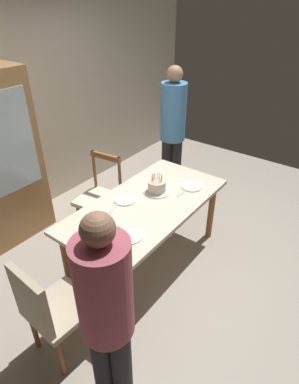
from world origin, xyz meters
The scene contains 14 objects.
ground centered at (0.00, 0.00, 0.00)m, with size 6.40×6.40×0.00m, color #9E9384.
back_wall centered at (0.00, 1.85, 1.30)m, with size 6.40×0.10×2.60m, color beige.
dining_table centered at (0.00, 0.00, 0.66)m, with size 1.75×0.87×0.75m.
birthday_cake centered at (0.23, 0.04, 0.81)m, with size 0.28×0.28×0.20m.
plate_near_celebrant centered at (-0.48, -0.20, 0.76)m, with size 0.22×0.22×0.01m, color white.
plate_far_side centered at (-0.09, 0.20, 0.76)m, with size 0.22×0.22×0.01m, color white.
plate_near_guest centered at (0.53, -0.20, 0.76)m, with size 0.22×0.22×0.01m, color white.
fork_near_celebrant centered at (-0.64, -0.18, 0.76)m, with size 0.18×0.02×0.01m, color silver.
fork_far_side centered at (-0.25, 0.19, 0.76)m, with size 0.18×0.02×0.01m, color silver.
fork_near_guest centered at (0.37, -0.19, 0.76)m, with size 0.18×0.02×0.01m, color silver.
chair_spindle_back centered at (0.10, 0.76, 0.46)m, with size 0.49×0.49×0.95m.
chair_upholstered centered at (-1.26, -0.07, 0.53)m, with size 0.47×0.46×0.95m.
person_celebrant centered at (-1.24, -0.66, 0.92)m, with size 0.32×0.32×1.62m.
person_guest centered at (1.27, 0.54, 1.02)m, with size 0.32×0.32×1.77m.
Camera 1 is at (-2.06, -1.58, 2.49)m, focal length 30.18 mm.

